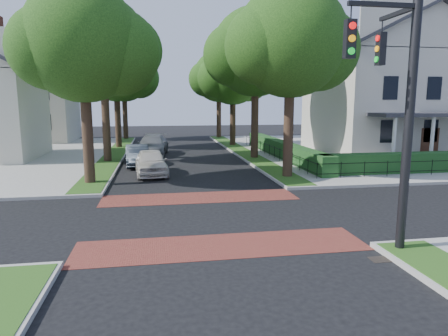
{
  "coord_description": "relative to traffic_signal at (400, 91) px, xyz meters",
  "views": [
    {
      "loc": [
        -1.89,
        -14.84,
        4.42
      ],
      "look_at": [
        0.91,
        1.84,
        1.6
      ],
      "focal_mm": 32.0,
      "sensor_mm": 36.0,
      "label": 1
    }
  ],
  "objects": [
    {
      "name": "fence_main_road",
      "position": [
        2.01,
        19.41,
        -4.11
      ],
      "size": [
        0.06,
        18.0,
        0.9
      ],
      "primitive_type": null,
      "color": "black",
      "rests_on": "sidewalk_ne"
    },
    {
      "name": "house_victorian",
      "position": [
        12.62,
        20.33,
        1.31
      ],
      "size": [
        13.0,
        13.05,
        12.48
      ],
      "color": "beige",
      "rests_on": "sidewalk_ne"
    },
    {
      "name": "parked_car_front",
      "position": [
        -7.19,
        13.97,
        -3.92
      ],
      "size": [
        2.18,
        4.72,
        1.56
      ],
      "primitive_type": "imported",
      "rotation": [
        0.0,
        0.0,
        0.07
      ],
      "color": "beige",
      "rests_on": "ground"
    },
    {
      "name": "tree_right_far",
      "position": [
        0.71,
        28.64,
        2.2
      ],
      "size": [
        7.25,
        6.23,
        9.74
      ],
      "color": "black",
      "rests_on": "sidewalk_ne"
    },
    {
      "name": "tree_left_mid",
      "position": [
        -10.28,
        19.66,
        3.64
      ],
      "size": [
        8.0,
        6.88,
        11.48
      ],
      "color": "black",
      "rests_on": "sidewalk_nw"
    },
    {
      "name": "ground",
      "position": [
        -4.89,
        4.41,
        -4.71
      ],
      "size": [
        120.0,
        120.0,
        0.0
      ],
      "primitive_type": "plane",
      "color": "black",
      "rests_on": "ground"
    },
    {
      "name": "crosswalk_far",
      "position": [
        -4.89,
        7.61,
        -4.7
      ],
      "size": [
        9.0,
        2.2,
        0.01
      ],
      "primitive_type": "cube",
      "color": "maroon",
      "rests_on": "ground"
    },
    {
      "name": "tree_right_back",
      "position": [
        0.72,
        37.64,
        2.56
      ],
      "size": [
        7.5,
        6.45,
        10.2
      ],
      "color": "black",
      "rests_on": "sidewalk_ne"
    },
    {
      "name": "tree_right_mid",
      "position": [
        0.72,
        19.66,
        3.28
      ],
      "size": [
        8.25,
        7.09,
        11.22
      ],
      "color": "black",
      "rests_on": "sidewalk_ne"
    },
    {
      "name": "grass_strip_ne",
      "position": [
        0.51,
        23.51,
        -4.55
      ],
      "size": [
        1.6,
        29.8,
        0.02
      ],
      "primitive_type": "cube",
      "color": "#244C15",
      "rests_on": "sidewalk_ne"
    },
    {
      "name": "parked_car_rear",
      "position": [
        -7.19,
        23.17,
        -3.88
      ],
      "size": [
        2.95,
        5.93,
        1.66
      ],
      "primitive_type": "imported",
      "rotation": [
        0.0,
        0.0,
        -0.11
      ],
      "color": "slate",
      "rests_on": "ground"
    },
    {
      "name": "house_left_far",
      "position": [
        -20.38,
        36.41,
        0.33
      ],
      "size": [
        10.0,
        9.0,
        10.14
      ],
      "color": "beige",
      "rests_on": "sidewalk_nw"
    },
    {
      "name": "hedge_main_road",
      "position": [
        2.81,
        19.41,
        -3.96
      ],
      "size": [
        1.0,
        18.0,
        1.2
      ],
      "primitive_type": "cube",
      "color": "#17431C",
      "rests_on": "sidewalk_ne"
    },
    {
      "name": "traffic_signal",
      "position": [
        0.0,
        0.0,
        0.0
      ],
      "size": [
        2.17,
        2.0,
        8.0
      ],
      "color": "black",
      "rests_on": "sidewalk_se"
    },
    {
      "name": "storm_drain",
      "position": [
        -0.59,
        -0.59,
        -4.7
      ],
      "size": [
        0.65,
        0.45,
        0.01
      ],
      "primitive_type": "cube",
      "color": "black",
      "rests_on": "ground"
    },
    {
      "name": "tree_left_back",
      "position": [
        -10.28,
        37.65,
        2.7
      ],
      "size": [
        7.75,
        6.66,
        10.44
      ],
      "color": "black",
      "rests_on": "sidewalk_nw"
    },
    {
      "name": "tree_left_near",
      "position": [
        -10.28,
        11.64,
        2.56
      ],
      "size": [
        7.5,
        6.45,
        10.2
      ],
      "color": "black",
      "rests_on": "sidewalk_nw"
    },
    {
      "name": "parked_car_middle",
      "position": [
        -8.18,
        17.71,
        -3.99
      ],
      "size": [
        1.87,
        4.48,
        1.44
      ],
      "primitive_type": "imported",
      "rotation": [
        0.0,
        0.0,
        0.08
      ],
      "color": "#222A33",
      "rests_on": "ground"
    },
    {
      "name": "grass_strip_nw",
      "position": [
        -10.29,
        23.51,
        -4.55
      ],
      "size": [
        1.6,
        29.8,
        0.02
      ],
      "primitive_type": "cube",
      "color": "#244C15",
      "rests_on": "sidewalk_nw"
    },
    {
      "name": "tree_right_near",
      "position": [
        0.72,
        11.65,
        2.92
      ],
      "size": [
        7.75,
        6.67,
        10.66
      ],
      "color": "black",
      "rests_on": "sidewalk_ne"
    },
    {
      "name": "sidewalk_ne",
      "position": [
        14.61,
        23.41,
        -4.63
      ],
      "size": [
        30.0,
        30.0,
        0.15
      ],
      "primitive_type": "cube",
      "color": "gray",
      "rests_on": "ground"
    },
    {
      "name": "crosswalk_near",
      "position": [
        -4.89,
        1.21,
        -4.7
      ],
      "size": [
        9.0,
        2.2,
        0.01
      ],
      "primitive_type": "cube",
      "color": "maroon",
      "rests_on": "ground"
    },
    {
      "name": "tree_left_far",
      "position": [
        -10.29,
        28.63,
        2.41
      ],
      "size": [
        7.0,
        6.02,
        9.86
      ],
      "color": "black",
      "rests_on": "sidewalk_nw"
    }
  ]
}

